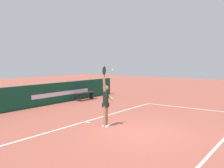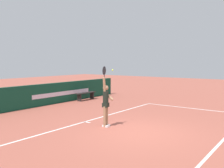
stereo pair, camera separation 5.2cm
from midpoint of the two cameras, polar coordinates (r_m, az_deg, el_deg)
name	(u,v)px [view 2 (the right image)]	position (r m, az deg, el deg)	size (l,w,h in m)	color
ground_plane	(140,132)	(9.32, 6.46, -10.81)	(60.00, 60.00, 0.00)	#A55343
court_lines	(139,132)	(9.33, 6.27, -10.76)	(11.55, 5.41, 0.00)	white
back_wall	(20,98)	(14.21, -19.98, -2.96)	(15.88, 0.22, 1.26)	#10412E
tennis_player	(106,102)	(9.82, -1.29, -4.07)	(0.47, 0.46, 2.39)	#A17856
tennis_ball	(113,70)	(9.92, 0.27, 3.17)	(0.06, 0.06, 0.06)	#C9E52B
courtside_bench_near	(86,94)	(16.72, -5.87, -2.31)	(1.63, 0.36, 0.52)	black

